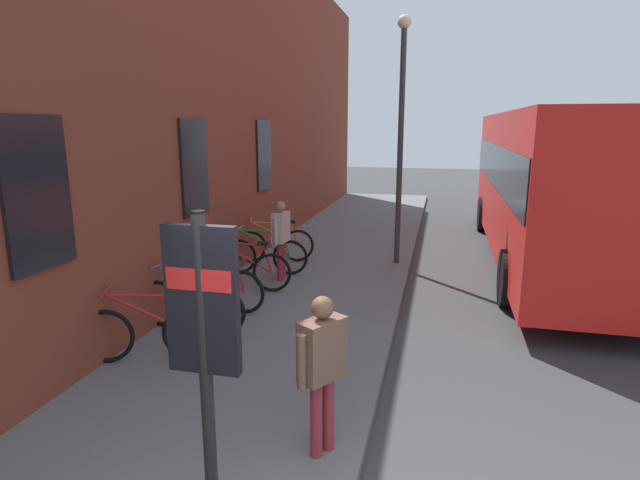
# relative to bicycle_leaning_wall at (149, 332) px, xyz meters

# --- Properties ---
(ground) EXTENTS (60.00, 60.00, 0.00)m
(ground) POSITION_rel_bicycle_leaning_wall_xyz_m (3.00, -3.96, -0.51)
(ground) COLOR #38383A
(sidewalk_pavement) EXTENTS (24.00, 3.50, 0.12)m
(sidewalk_pavement) POSITION_rel_bicycle_leaning_wall_xyz_m (5.00, -1.21, -0.45)
(sidewalk_pavement) COLOR slate
(sidewalk_pavement) RESTS_ON ground
(station_facade) EXTENTS (22.00, 0.65, 7.45)m
(station_facade) POSITION_rel_bicycle_leaning_wall_xyz_m (5.99, 0.84, 3.21)
(station_facade) COLOR brown
(station_facade) RESTS_ON ground
(bicycle_leaning_wall) EXTENTS (0.72, 1.68, 0.97)m
(bicycle_leaning_wall) POSITION_rel_bicycle_leaning_wall_xyz_m (0.00, 0.00, 0.00)
(bicycle_leaning_wall) COLOR black
(bicycle_leaning_wall) RESTS_ON sidewalk_pavement
(bicycle_beside_lamp) EXTENTS (0.48, 1.77, 0.97)m
(bicycle_beside_lamp) POSITION_rel_bicycle_leaning_wall_xyz_m (1.05, -0.05, -0.00)
(bicycle_beside_lamp) COLOR black
(bicycle_beside_lamp) RESTS_ON sidewalk_pavement
(bicycle_far_end) EXTENTS (0.48, 1.77, 0.97)m
(bicycle_far_end) POSITION_rel_bicycle_leaning_wall_xyz_m (1.95, -0.03, 0.00)
(bicycle_far_end) COLOR black
(bicycle_far_end) RESTS_ON sidewalk_pavement
(bicycle_nearest_sign) EXTENTS (0.48, 1.76, 0.97)m
(bicycle_nearest_sign) POSITION_rel_bicycle_leaning_wall_xyz_m (2.98, -0.12, -0.00)
(bicycle_nearest_sign) COLOR black
(bicycle_nearest_sign) RESTS_ON sidewalk_pavement
(bicycle_mid_rack) EXTENTS (0.48, 1.76, 0.97)m
(bicycle_mid_rack) POSITION_rel_bicycle_leaning_wall_xyz_m (4.09, -0.13, 0.00)
(bicycle_mid_rack) COLOR black
(bicycle_mid_rack) RESTS_ON sidewalk_pavement
(bicycle_by_door) EXTENTS (0.69, 1.70, 0.97)m
(bicycle_by_door) POSITION_rel_bicycle_leaning_wall_xyz_m (5.03, -0.02, -0.00)
(bicycle_by_door) COLOR black
(bicycle_by_door) RESTS_ON sidewalk_pavement
(transit_info_sign) EXTENTS (0.10, 0.55, 2.40)m
(transit_info_sign) POSITION_rel_bicycle_leaning_wall_xyz_m (-2.27, -1.92, 1.21)
(transit_info_sign) COLOR black
(transit_info_sign) RESTS_ON sidewalk_pavement
(city_bus) EXTENTS (10.52, 2.70, 3.35)m
(city_bus) POSITION_rel_bicycle_leaning_wall_xyz_m (6.94, -5.96, 1.41)
(city_bus) COLOR red
(city_bus) RESTS_ON ground
(pedestrian_near_bus) EXTENTS (0.59, 0.26, 1.55)m
(pedestrian_near_bus) POSITION_rel_bicycle_leaning_wall_xyz_m (3.79, -0.57, 0.56)
(pedestrian_near_bus) COLOR maroon
(pedestrian_near_bus) RESTS_ON sidewalk_pavement
(pedestrian_by_facade) EXTENTS (0.51, 0.42, 1.52)m
(pedestrian_by_facade) POSITION_rel_bicycle_leaning_wall_xyz_m (-1.34, -2.58, 0.54)
(pedestrian_by_facade) COLOR maroon
(pedestrian_by_facade) RESTS_ON sidewalk_pavement
(street_lamp) EXTENTS (0.28, 0.28, 5.13)m
(street_lamp) POSITION_rel_bicycle_leaning_wall_xyz_m (5.61, -2.66, 2.66)
(street_lamp) COLOR #333338
(street_lamp) RESTS_ON sidewalk_pavement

